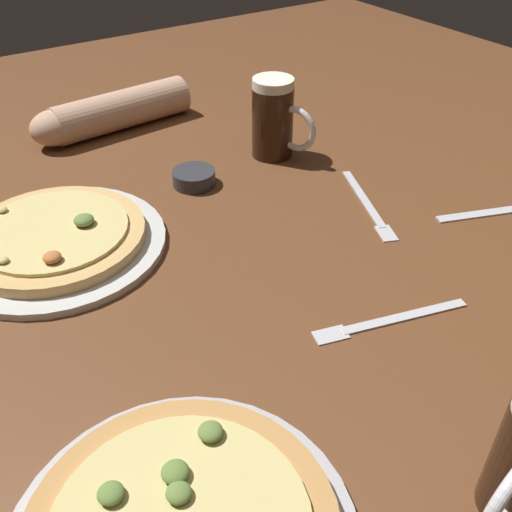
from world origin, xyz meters
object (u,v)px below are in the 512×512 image
pizza_plate_far (55,239)px  ramekin_sauce (194,178)px  knife_right (498,211)px  beer_mug_amber (275,119)px  fork_left (368,205)px  diner_arm (107,114)px  fork_spare (388,320)px

pizza_plate_far → ramekin_sauce: pizza_plate_far is taller
knife_right → beer_mug_amber: bearing=116.9°
fork_left → diner_arm: (-0.25, 0.53, 0.04)m
pizza_plate_far → diner_arm: size_ratio=0.96×
fork_spare → ramekin_sauce: bearing=94.7°
pizza_plate_far → diner_arm: 0.43m
pizza_plate_far → beer_mug_amber: (0.46, 0.07, 0.06)m
beer_mug_amber → diner_arm: size_ratio=0.44×
fork_left → knife_right: 0.22m
fork_left → knife_right: bearing=-38.8°
pizza_plate_far → beer_mug_amber: bearing=8.8°
beer_mug_amber → knife_right: (0.19, -0.38, -0.07)m
fork_spare → diner_arm: (-0.08, 0.76, 0.04)m
fork_left → fork_spare: size_ratio=1.01×
ramekin_sauce → fork_spare: ramekin_sauce is taller
fork_spare → diner_arm: 0.77m
ramekin_sauce → knife_right: 0.53m
ramekin_sauce → pizza_plate_far: bearing=-168.6°
ramekin_sauce → fork_spare: 0.46m
pizza_plate_far → fork_spare: 0.51m
knife_right → fork_spare: bearing=-164.6°
pizza_plate_far → diner_arm: diner_arm is taller
beer_mug_amber → fork_left: bearing=-84.3°
fork_spare → diner_arm: size_ratio=0.62×
pizza_plate_far → knife_right: pizza_plate_far is taller
ramekin_sauce → fork_spare: (0.04, -0.46, -0.01)m
beer_mug_amber → ramekin_sauce: (-0.19, -0.02, -0.06)m
fork_left → knife_right: size_ratio=1.04×
knife_right → fork_spare: (-0.34, -0.09, 0.00)m
pizza_plate_far → fork_left: (0.48, -0.18, -0.01)m
beer_mug_amber → fork_spare: beer_mug_amber is taller
ramekin_sauce → diner_arm: diner_arm is taller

